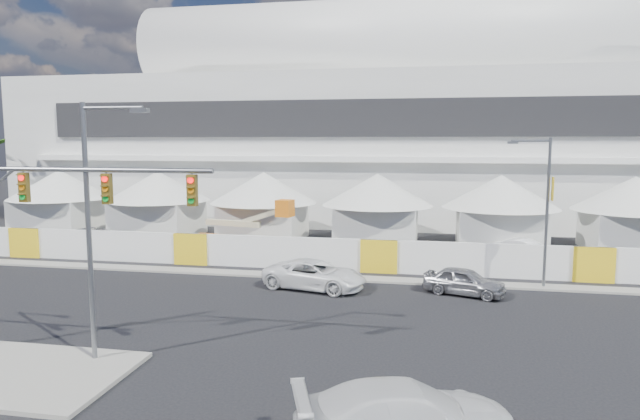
% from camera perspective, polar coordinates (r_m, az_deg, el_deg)
% --- Properties ---
extents(ground, '(160.00, 160.00, 0.00)m').
position_cam_1_polar(ground, '(22.55, -13.50, -13.76)').
color(ground, black).
rests_on(ground, ground).
extents(stadium, '(80.00, 24.80, 21.98)m').
position_cam_1_polar(stadium, '(60.66, 10.90, 8.32)').
color(stadium, silver).
rests_on(stadium, ground).
extents(tent_row, '(53.40, 8.40, 5.40)m').
position_cam_1_polar(tent_row, '(44.21, -0.06, 0.81)').
color(tent_row, silver).
rests_on(tent_row, ground).
extents(hoarding_fence, '(70.00, 0.25, 2.00)m').
position_cam_1_polar(hoarding_fence, '(34.47, 5.92, -4.62)').
color(hoarding_fence, white).
rests_on(hoarding_fence, ground).
extents(sedan_silver, '(2.92, 4.47, 1.42)m').
position_cam_1_polar(sedan_silver, '(30.44, 14.24, -6.92)').
color(sedan_silver, '#9E9FA3').
rests_on(sedan_silver, ground).
extents(pickup_curb, '(3.66, 5.92, 1.53)m').
position_cam_1_polar(pickup_curb, '(30.69, -0.52, -6.48)').
color(pickup_curb, white).
rests_on(pickup_curb, ground).
extents(pickup_near, '(4.17, 6.33, 1.70)m').
position_cam_1_polar(pickup_near, '(15.78, 8.65, -19.70)').
color(pickup_near, silver).
rests_on(pickup_near, ground).
extents(lot_car_a, '(3.38, 4.45, 1.41)m').
position_cam_1_polar(lot_car_a, '(40.09, 19.88, -3.79)').
color(lot_car_a, white).
rests_on(lot_car_a, ground).
extents(lot_car_c, '(3.76, 5.19, 1.40)m').
position_cam_1_polar(lot_car_c, '(44.50, -20.86, -2.80)').
color(lot_car_c, '#B8B7BC').
rests_on(lot_car_c, ground).
extents(traffic_mast, '(10.46, 0.75, 7.72)m').
position_cam_1_polar(traffic_mast, '(23.43, -28.88, -2.40)').
color(traffic_mast, slate).
rests_on(traffic_mast, median_island).
extents(streetlight_median, '(2.51, 0.25, 9.06)m').
position_cam_1_polar(streetlight_median, '(21.29, -21.66, -0.43)').
color(streetlight_median, slate).
rests_on(streetlight_median, median_island).
extents(streetlight_curb, '(2.39, 0.54, 8.06)m').
position_cam_1_polar(streetlight_curb, '(32.35, 21.48, 0.77)').
color(streetlight_curb, gray).
rests_on(streetlight_curb, ground).
extents(boom_lift, '(8.05, 2.53, 3.99)m').
position_cam_1_polar(boom_lift, '(40.45, -9.27, -2.84)').
color(boom_lift, orange).
rests_on(boom_lift, ground).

